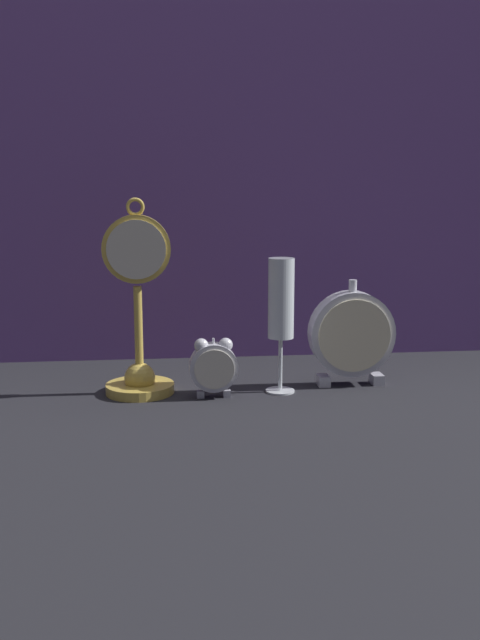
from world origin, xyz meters
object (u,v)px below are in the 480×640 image
at_px(alarm_clock_twin_bell, 214,365).
at_px(champagne_flute, 281,307).
at_px(pocket_watch_on_stand, 138,327).
at_px(mantel_clock_silver, 352,335).

xyz_separation_m(alarm_clock_twin_bell, champagne_flute, (0.11, 0.02, 0.09)).
distance_m(pocket_watch_on_stand, mantel_clock_silver, 0.37).
distance_m(mantel_clock_silver, champagne_flute, 0.14).
bearing_deg(mantel_clock_silver, champagne_flute, -167.51).
bearing_deg(pocket_watch_on_stand, mantel_clock_silver, 1.55).
xyz_separation_m(mantel_clock_silver, champagne_flute, (-0.13, -0.03, 0.06)).
bearing_deg(champagne_flute, pocket_watch_on_stand, 175.45).
distance_m(alarm_clock_twin_bell, mantel_clock_silver, 0.25).
xyz_separation_m(pocket_watch_on_stand, champagne_flute, (0.24, -0.02, 0.03)).
relative_size(mantel_clock_silver, champagne_flute, 0.82).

